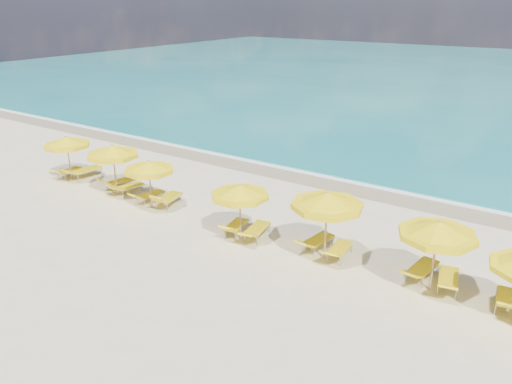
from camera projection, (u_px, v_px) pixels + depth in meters
The scene contains 24 objects.
ground_plane at pixel (234, 232), 19.42m from camera, with size 120.00×120.00×0.00m, color beige.
ocean at pixel (485, 79), 56.51m from camera, with size 120.00×80.00×0.30m, color #147173.
wet_sand_band at pixel (321, 179), 25.14m from camera, with size 120.00×2.60×0.01m, color tan.
foam_line at pixel (328, 175), 25.75m from camera, with size 120.00×1.20×0.03m, color white.
whitecap_near at pixel (308, 126), 35.68m from camera, with size 14.00×0.36×0.05m, color white.
umbrella_1 at pixel (67, 142), 24.42m from camera, with size 2.96×2.96×2.26m.
umbrella_2 at pixel (113, 152), 22.50m from camera, with size 3.01×3.01×2.40m.
umbrella_3 at pixel (149, 167), 21.05m from camera, with size 2.85×2.85×2.18m.
umbrella_4 at pixel (240, 192), 18.23m from camera, with size 2.83×2.83×2.23m.
umbrella_5 at pixel (327, 201), 16.73m from camera, with size 2.86×2.86×2.52m.
umbrella_6 at pixel (438, 230), 14.86m from camera, with size 2.40×2.40×2.40m.
lounger_1_left at pixel (69, 173), 25.38m from camera, with size 0.68×1.70×0.65m.
lounger_1_right at pixel (86, 173), 25.27m from camera, with size 0.96×2.11×0.73m.
lounger_2_left at pixel (120, 184), 23.81m from camera, with size 0.88×1.85×0.76m.
lounger_2_right at pixel (129, 189), 23.29m from camera, with size 0.83×1.74×0.60m.
lounger_3_left at pixel (150, 198), 22.27m from camera, with size 0.70×1.72×0.66m.
lounger_3_right at pixel (169, 201), 21.83m from camera, with size 0.96×1.87×0.83m.
lounger_4_left at pixel (236, 229), 19.22m from camera, with size 0.88×1.76×0.74m.
lounger_4_right at pixel (257, 233), 18.90m from camera, with size 0.91×1.92×0.66m.
lounger_5_left at pixel (317, 244), 18.03m from camera, with size 0.82×1.85×0.69m.
lounger_5_right at pixel (339, 252), 17.44m from camera, with size 0.71×1.77×0.67m.
lounger_6_left at pixel (422, 272), 16.16m from camera, with size 0.83×1.93×0.68m.
lounger_6_right at pixel (448, 282), 15.58m from camera, with size 0.94×1.91×0.70m.
lounger_7_left at pixel (505, 302), 14.59m from camera, with size 0.73×1.64×0.71m.
Camera 1 is at (10.50, -14.06, 8.49)m, focal length 35.00 mm.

